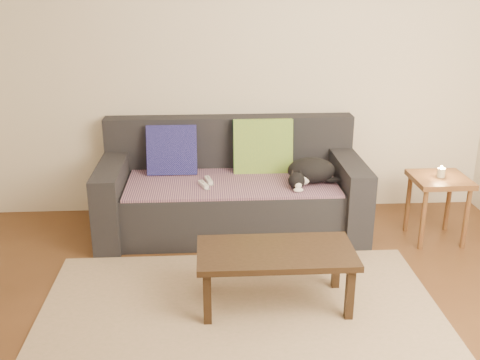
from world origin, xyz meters
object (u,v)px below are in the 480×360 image
at_px(cat, 310,171).
at_px(coffee_table, 276,257).
at_px(side_table, 439,188).
at_px(wii_remote_a, 204,185).
at_px(wii_remote_b, 209,180).
at_px(sofa, 231,192).

bearing_deg(cat, coffee_table, -122.47).
relative_size(cat, side_table, 0.87).
relative_size(wii_remote_a, side_table, 0.29).
relative_size(wii_remote_a, wii_remote_b, 1.00).
bearing_deg(wii_remote_a, wii_remote_b, -42.72).
relative_size(wii_remote_a, coffee_table, 0.15).
height_order(sofa, wii_remote_b, sofa).
height_order(wii_remote_a, coffee_table, wii_remote_a).
distance_m(sofa, wii_remote_a, 0.33).
bearing_deg(side_table, cat, 170.90).
distance_m(wii_remote_a, side_table, 1.83).
distance_m(wii_remote_b, coffee_table, 1.19).
distance_m(wii_remote_a, coffee_table, 1.12).
xyz_separation_m(wii_remote_a, side_table, (1.83, -0.12, -0.02)).
distance_m(wii_remote_b, side_table, 1.80).
xyz_separation_m(wii_remote_a, wii_remote_b, (0.04, 0.10, 0.00)).
bearing_deg(sofa, coffee_table, -79.59).
xyz_separation_m(cat, wii_remote_b, (-0.80, 0.06, -0.08)).
relative_size(sofa, side_table, 4.00).
height_order(side_table, coffee_table, side_table).
bearing_deg(wii_remote_a, sofa, -68.11).
xyz_separation_m(sofa, wii_remote_b, (-0.18, -0.10, 0.15)).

